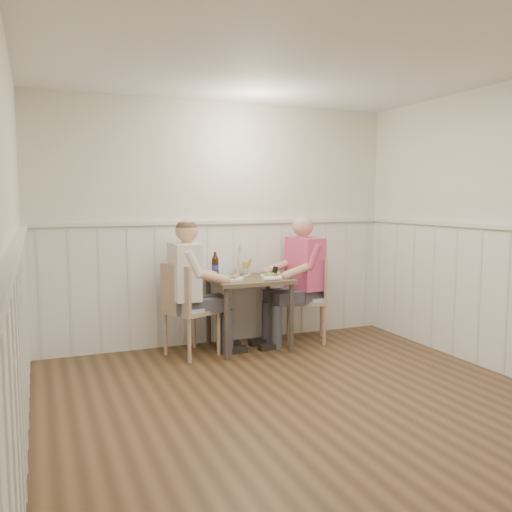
# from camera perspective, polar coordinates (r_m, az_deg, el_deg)

# --- Properties ---
(ground_plane) EXTENTS (4.50, 4.50, 0.00)m
(ground_plane) POSITION_cam_1_polar(r_m,az_deg,el_deg) (4.16, 6.60, -16.21)
(ground_plane) COLOR #442E1A
(room_shell) EXTENTS (4.04, 4.54, 2.60)m
(room_shell) POSITION_cam_1_polar(r_m,az_deg,el_deg) (3.85, 6.88, 5.20)
(room_shell) COLOR silver
(room_shell) RESTS_ON ground
(wainscot) EXTENTS (4.00, 4.49, 1.34)m
(wainscot) POSITION_cam_1_polar(r_m,az_deg,el_deg) (4.55, 2.52, -5.16)
(wainscot) COLOR white
(wainscot) RESTS_ON ground
(dining_table) EXTENTS (0.80, 0.70, 0.75)m
(dining_table) POSITION_cam_1_polar(r_m,az_deg,el_deg) (5.67, -0.77, -3.43)
(dining_table) COLOR brown
(dining_table) RESTS_ON ground
(chair_right) EXTENTS (0.58, 0.58, 0.93)m
(chair_right) POSITION_cam_1_polar(r_m,az_deg,el_deg) (6.03, 5.84, -4.18)
(chair_right) COLOR tan
(chair_right) RESTS_ON ground
(chair_left) EXTENTS (0.58, 0.58, 0.93)m
(chair_left) POSITION_cam_1_polar(r_m,az_deg,el_deg) (5.45, -7.26, -5.27)
(chair_left) COLOR tan
(chair_left) RESTS_ON ground
(man_in_pink) EXTENTS (0.69, 0.48, 1.41)m
(man_in_pink) POSITION_cam_1_polar(r_m,az_deg,el_deg) (5.96, 4.80, -3.44)
(man_in_pink) COLOR #3F3F47
(man_in_pink) RESTS_ON ground
(diner_cream) EXTENTS (0.64, 0.45, 1.40)m
(diner_cream) POSITION_cam_1_polar(r_m,az_deg,el_deg) (5.46, -7.09, -4.42)
(diner_cream) COLOR #3F3F47
(diner_cream) RESTS_ON ground
(plate_man) EXTENTS (0.27, 0.27, 0.07)m
(plate_man) POSITION_cam_1_polar(r_m,az_deg,el_deg) (5.74, 1.73, -1.98)
(plate_man) COLOR white
(plate_man) RESTS_ON dining_table
(plate_diner) EXTENTS (0.29, 0.29, 0.07)m
(plate_diner) POSITION_cam_1_polar(r_m,az_deg,el_deg) (5.52, -2.87, -2.28)
(plate_diner) COLOR white
(plate_diner) RESTS_ON dining_table
(beer_glass_a) EXTENTS (0.08, 0.08, 0.20)m
(beer_glass_a) POSITION_cam_1_polar(r_m,az_deg,el_deg) (5.87, -0.83, -0.66)
(beer_glass_a) COLOR silver
(beer_glass_a) RESTS_ON dining_table
(beer_glass_b) EXTENTS (0.07, 0.07, 0.18)m
(beer_glass_b) POSITION_cam_1_polar(r_m,az_deg,el_deg) (5.77, -1.12, -0.92)
(beer_glass_b) COLOR silver
(beer_glass_b) RESTS_ON dining_table
(beer_bottle) EXTENTS (0.07, 0.07, 0.27)m
(beer_bottle) POSITION_cam_1_polar(r_m,az_deg,el_deg) (5.72, -4.32, -1.05)
(beer_bottle) COLOR black
(beer_bottle) RESTS_ON dining_table
(rolled_napkin) EXTENTS (0.20, 0.05, 0.04)m
(rolled_napkin) POSITION_cam_1_polar(r_m,az_deg,el_deg) (5.46, 1.72, -2.39)
(rolled_napkin) COLOR white
(rolled_napkin) RESTS_ON dining_table
(grass_vase) EXTENTS (0.04, 0.04, 0.36)m
(grass_vase) POSITION_cam_1_polar(r_m,az_deg,el_deg) (5.86, -1.92, -0.46)
(grass_vase) COLOR silver
(grass_vase) RESTS_ON dining_table
(gingham_mat) EXTENTS (0.29, 0.23, 0.01)m
(gingham_mat) POSITION_cam_1_polar(r_m,az_deg,el_deg) (5.77, -4.05, -2.14)
(gingham_mat) COLOR #718EBD
(gingham_mat) RESTS_ON dining_table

